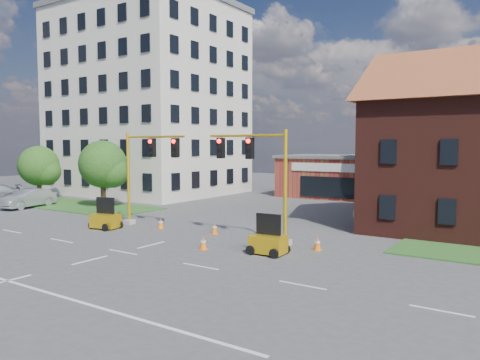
{
  "coord_description": "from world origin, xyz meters",
  "views": [
    {
      "loc": [
        17.81,
        -15.97,
        5.41
      ],
      "look_at": [
        0.41,
        10.0,
        3.03
      ],
      "focal_mm": 35.0,
      "sensor_mm": 36.0,
      "label": 1
    }
  ],
  "objects_px": {
    "trailer_west": "(106,219)",
    "signal_mast_east": "(259,171)",
    "trailer_east": "(268,242)",
    "signal_mast_west": "(146,167)",
    "pickup_white": "(393,215)"
  },
  "relations": [
    {
      "from": "trailer_west",
      "to": "pickup_white",
      "type": "distance_m",
      "value": 18.91
    },
    {
      "from": "signal_mast_east",
      "to": "trailer_east",
      "type": "relative_size",
      "value": 3.22
    },
    {
      "from": "signal_mast_west",
      "to": "trailer_west",
      "type": "height_order",
      "value": "signal_mast_west"
    },
    {
      "from": "trailer_east",
      "to": "trailer_west",
      "type": "bearing_deg",
      "value": 175.34
    },
    {
      "from": "signal_mast_west",
      "to": "signal_mast_east",
      "type": "xyz_separation_m",
      "value": [
        8.71,
        0.0,
        0.0
      ]
    },
    {
      "from": "signal_mast_west",
      "to": "signal_mast_east",
      "type": "bearing_deg",
      "value": 0.0
    },
    {
      "from": "trailer_west",
      "to": "trailer_east",
      "type": "xyz_separation_m",
      "value": [
        12.23,
        -0.22,
        -0.01
      ]
    },
    {
      "from": "signal_mast_east",
      "to": "trailer_west",
      "type": "bearing_deg",
      "value": -168.43
    },
    {
      "from": "trailer_west",
      "to": "pickup_white",
      "type": "height_order",
      "value": "trailer_west"
    },
    {
      "from": "pickup_white",
      "to": "signal_mast_east",
      "type": "bearing_deg",
      "value": 159.0
    },
    {
      "from": "signal_mast_west",
      "to": "signal_mast_east",
      "type": "height_order",
      "value": "same"
    },
    {
      "from": "trailer_west",
      "to": "signal_mast_east",
      "type": "bearing_deg",
      "value": -0.64
    },
    {
      "from": "signal_mast_east",
      "to": "pickup_white",
      "type": "height_order",
      "value": "signal_mast_east"
    },
    {
      "from": "signal_mast_east",
      "to": "pickup_white",
      "type": "xyz_separation_m",
      "value": [
        4.68,
        9.5,
        -3.22
      ]
    },
    {
      "from": "signal_mast_east",
      "to": "trailer_east",
      "type": "bearing_deg",
      "value": -49.59
    }
  ]
}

